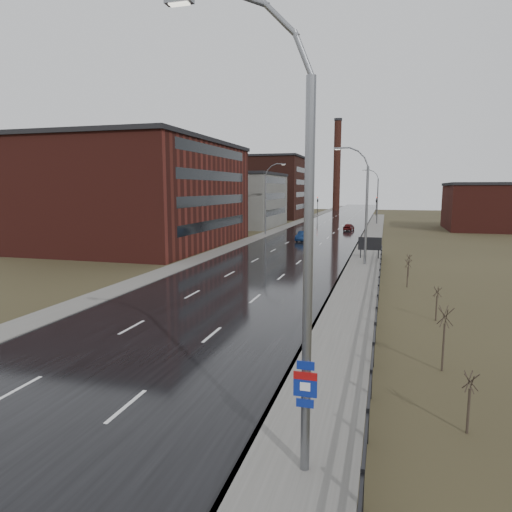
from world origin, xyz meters
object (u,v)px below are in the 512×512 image
Objects in this scene: car_near at (304,236)px; car_far at (349,227)px; streetlight_main at (295,245)px; billboard at (370,244)px.

car_near is 19.13m from car_far.
car_near is at bearing 99.65° from streetlight_main.
car_far is at bearing 93.31° from streetlight_main.
car_near is at bearing 122.46° from billboard.
car_far is at bearing 98.05° from billboard.
billboard is 17.97m from car_near.
car_near is at bearing 82.50° from car_far.
streetlight_main is 3.24× the size of car_far.
streetlight_main is 5.02× the size of billboard.
car_far is (-4.76, 33.64, -1.02)m from billboard.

